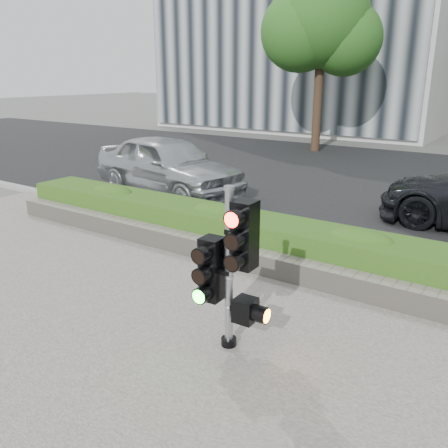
# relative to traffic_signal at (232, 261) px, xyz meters

# --- Properties ---
(ground) EXTENTS (120.00, 120.00, 0.00)m
(ground) POSITION_rel_traffic_signal_xyz_m (-0.93, 0.21, -1.11)
(ground) COLOR #51514C
(ground) RESTS_ON ground
(sidewalk) EXTENTS (16.00, 11.00, 0.03)m
(sidewalk) POSITION_rel_traffic_signal_xyz_m (-0.93, -2.29, -1.09)
(sidewalk) COLOR #9E9389
(sidewalk) RESTS_ON ground
(road) EXTENTS (60.00, 13.00, 0.02)m
(road) POSITION_rel_traffic_signal_xyz_m (-0.93, 10.21, -1.10)
(road) COLOR black
(road) RESTS_ON ground
(curb) EXTENTS (60.00, 0.25, 0.12)m
(curb) POSITION_rel_traffic_signal_xyz_m (-0.93, 3.36, -1.05)
(curb) COLOR gray
(curb) RESTS_ON ground
(stone_wall) EXTENTS (12.00, 0.32, 0.34)m
(stone_wall) POSITION_rel_traffic_signal_xyz_m (-0.93, 2.11, -0.91)
(stone_wall) COLOR gray
(stone_wall) RESTS_ON sidewalk
(hedge) EXTENTS (12.00, 1.00, 0.68)m
(hedge) POSITION_rel_traffic_signal_xyz_m (-0.93, 2.76, -0.74)
(hedge) COLOR #538E2B
(hedge) RESTS_ON sidewalk
(tree_left) EXTENTS (4.61, 4.03, 7.34)m
(tree_left) POSITION_rel_traffic_signal_xyz_m (-5.45, 14.77, 3.94)
(tree_left) COLOR black
(tree_left) RESTS_ON ground
(traffic_signal) EXTENTS (0.68, 0.50, 1.95)m
(traffic_signal) POSITION_rel_traffic_signal_xyz_m (0.00, 0.00, 0.00)
(traffic_signal) COLOR black
(traffic_signal) RESTS_ON sidewalk
(car_silver) EXTENTS (4.85, 2.56, 1.57)m
(car_silver) POSITION_rel_traffic_signal_xyz_m (-5.61, 5.40, -0.30)
(car_silver) COLOR #B3B6BB
(car_silver) RESTS_ON road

